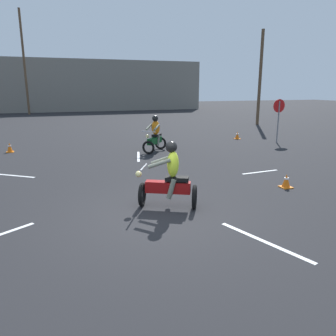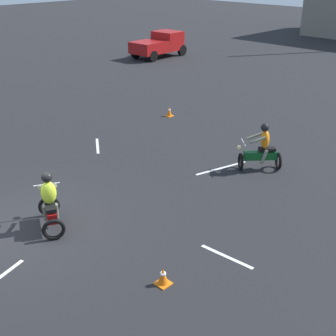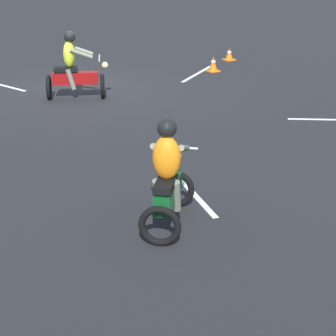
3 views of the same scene
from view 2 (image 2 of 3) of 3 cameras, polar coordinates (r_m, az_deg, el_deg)
The scene contains 9 objects.
ground_plane at distance 13.25m, azimuth -17.24°, elevation -6.99°, with size 120.00×120.00×0.00m, color black.
motorcycle_rider_foreground at distance 12.70m, azimuth -14.21°, elevation -4.27°, with size 1.52×1.18×1.66m.
motorcycle_rider_background at distance 16.06m, azimuth 11.34°, elevation 2.20°, with size 1.39×1.44×1.66m.
pickup_truck at distance 34.89m, azimuth -1.06°, elevation 14.88°, with size 2.10×4.20×1.73m.
traffic_cone_near_right at distance 10.60m, azimuth -0.60°, elevation -13.11°, with size 0.32×0.32×0.42m.
traffic_cone_far_right at distance 21.46m, azimuth 0.15°, elevation 6.89°, with size 0.32×0.32×0.45m.
lane_stripe_e at distance 11.64m, azimuth 7.17°, elevation -10.67°, with size 0.10×1.49×0.01m, color silver.
lane_stripe_n at distance 16.23m, azimuth 6.52°, elevation -0.00°, with size 0.10×2.11×0.01m, color silver.
lane_stripe_nw at distance 18.25m, azimuth -8.59°, elevation 2.69°, with size 0.10×1.58×0.01m, color silver.
Camera 2 is at (10.34, -4.95, 6.64)m, focal length 50.00 mm.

